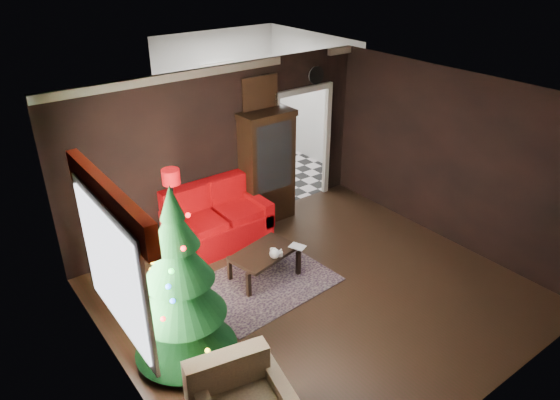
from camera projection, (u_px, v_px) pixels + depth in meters
floor at (318, 295)px, 7.29m from camera, size 5.50×5.50×0.00m
ceiling at (326, 103)px, 6.01m from camera, size 5.50×5.50×0.00m
wall_back at (222, 151)px, 8.43m from camera, size 5.50×0.00×5.50m
wall_front at (494, 307)px, 4.87m from camera, size 5.50×0.00×5.50m
wall_left at (116, 285)px, 5.18m from camera, size 0.00×5.50×5.50m
wall_right at (453, 159)px, 8.12m from camera, size 0.00×5.50×5.50m
doorway at (302, 148)px, 9.49m from camera, size 1.10×0.10×2.10m
left_window at (112, 270)px, 5.32m from camera, size 0.05×1.60×1.40m
valance at (108, 198)px, 4.99m from camera, size 0.12×2.10×0.35m
kitchen_floor at (257, 173)px, 11.04m from camera, size 3.00×3.00×0.00m
kitchen_window at (218, 82)px, 11.30m from camera, size 0.70×0.06×0.70m
rug at (264, 283)px, 7.52m from camera, size 2.07×1.57×0.01m
loveseat at (218, 216)px, 8.30m from camera, size 1.70×0.90×1.00m
curio_cabinet at (267, 170)px, 8.87m from camera, size 0.90×0.45×1.90m
floor_lamp at (176, 221)px, 7.50m from camera, size 0.37×0.37×1.64m
christmas_tree at (180, 285)px, 5.75m from camera, size 1.29×1.29×2.33m
coffee_table at (264, 264)px, 7.57m from camera, size 1.07×0.78×0.44m
teapot at (275, 253)px, 7.28m from camera, size 0.18×0.18×0.16m
cup_a at (272, 250)px, 7.44m from camera, size 0.09×0.09×0.06m
cup_b at (280, 254)px, 7.35m from camera, size 0.10×0.10×0.07m
book at (295, 243)px, 7.46m from camera, size 0.16×0.08×0.23m
wall_clock at (316, 75)px, 8.98m from camera, size 0.32×0.32×0.06m
painting at (260, 93)px, 8.41m from camera, size 0.62×0.05×0.52m
kitchen_counter at (227, 138)px, 11.69m from camera, size 1.80×0.60×0.90m
kitchen_table at (253, 165)px, 10.50m from camera, size 0.70×0.70×0.75m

